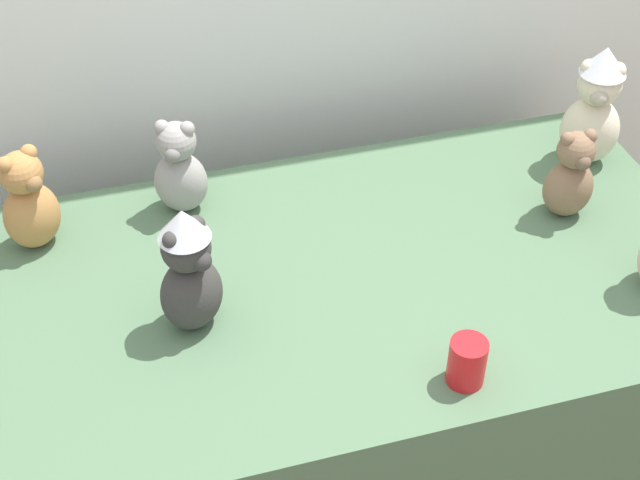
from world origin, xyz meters
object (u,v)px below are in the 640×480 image
teddy_bear_cream (595,107)px  party_cup_red (467,362)px  display_table (320,382)px  teddy_bear_mocha (571,176)px  teddy_bear_ash (179,169)px  teddy_bear_charcoal (189,271)px  teddy_bear_caramel (29,202)px

teddy_bear_cream → party_cup_red: size_ratio=3.12×
display_table → party_cup_red: (0.21, -0.38, 0.42)m
teddy_bear_mocha → teddy_bear_ash: teddy_bear_ash is taller
display_table → party_cup_red: bearing=-61.5°
teddy_bear_mocha → teddy_bear_ash: (-0.92, 0.28, 0.01)m
teddy_bear_mocha → teddy_bear_cream: teddy_bear_cream is taller
teddy_bear_mocha → teddy_bear_cream: (0.16, 0.19, 0.05)m
teddy_bear_cream → teddy_bear_charcoal: (-1.13, -0.32, -0.01)m
teddy_bear_cream → party_cup_red: bearing=-106.0°
teddy_bear_caramel → teddy_bear_cream: 1.45m
teddy_bear_caramel → teddy_bear_charcoal: size_ratio=0.85×
teddy_bear_caramel → party_cup_red: teddy_bear_caramel is taller
display_table → teddy_bear_ash: teddy_bear_ash is taller
teddy_bear_charcoal → teddy_bear_ash: bearing=51.3°
display_table → party_cup_red: size_ratio=17.42×
teddy_bear_charcoal → teddy_bear_caramel: bearing=98.0°
teddy_bear_cream → teddy_bear_ash: 1.09m
teddy_bear_ash → teddy_bear_caramel: bearing=-152.6°
teddy_bear_mocha → party_cup_red: bearing=-132.8°
display_table → teddy_bear_ash: size_ratio=7.31×
teddy_bear_caramel → teddy_bear_mocha: size_ratio=1.10×
display_table → teddy_bear_ash: bearing=126.7°
teddy_bear_caramel → teddy_bear_mocha: 1.31m
teddy_bear_cream → teddy_bear_caramel: bearing=-154.1°
teddy_bear_charcoal → party_cup_red: (0.51, -0.32, -0.10)m
teddy_bear_ash → teddy_bear_charcoal: bearing=-74.7°
teddy_bear_ash → teddy_bear_cream: bearing=16.7°
display_table → party_cup_red: 0.60m
teddy_bear_caramel → display_table: bearing=-60.0°
teddy_bear_cream → teddy_bear_charcoal: bearing=-136.1°
display_table → teddy_bear_charcoal: (-0.31, -0.06, 0.52)m
party_cup_red → teddy_bear_cream: bearing=46.1°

